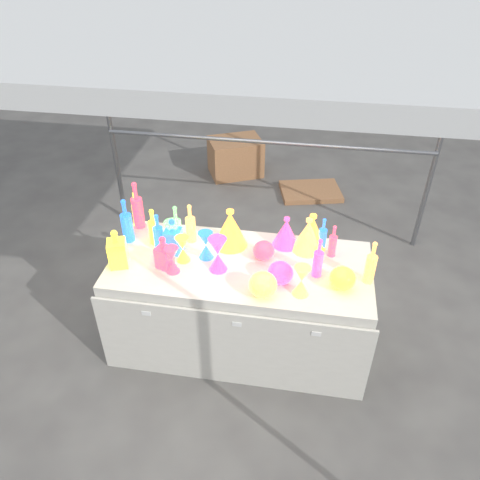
% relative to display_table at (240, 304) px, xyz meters
% --- Properties ---
extents(ground, '(80.00, 80.00, 0.00)m').
position_rel_display_table_xyz_m(ground, '(-0.00, 0.01, -0.37)').
color(ground, slate).
rests_on(ground, ground).
extents(canopy_tent, '(3.15, 3.15, 2.46)m').
position_rel_display_table_xyz_m(canopy_tent, '(-0.00, 0.02, 2.01)').
color(canopy_tent, gray).
rests_on(canopy_tent, ground).
extents(display_table, '(1.84, 0.83, 0.75)m').
position_rel_display_table_xyz_m(display_table, '(0.00, 0.00, 0.00)').
color(display_table, silver).
rests_on(display_table, ground).
extents(cardboard_box_closed, '(0.75, 0.67, 0.45)m').
position_rel_display_table_xyz_m(cardboard_box_closed, '(-0.50, 2.71, -0.15)').
color(cardboard_box_closed, '#A9744C').
rests_on(cardboard_box_closed, ground).
extents(cardboard_box_flat, '(0.77, 0.63, 0.06)m').
position_rel_display_table_xyz_m(cardboard_box_flat, '(0.45, 2.35, -0.35)').
color(cardboard_box_flat, '#A9744C').
rests_on(cardboard_box_flat, ground).
extents(bottle_0, '(0.07, 0.07, 0.29)m').
position_rel_display_table_xyz_m(bottle_0, '(-0.85, 0.36, 0.52)').
color(bottle_0, '#F75A17').
rests_on(bottle_0, display_table).
extents(bottle_1, '(0.09, 0.09, 0.35)m').
position_rel_display_table_xyz_m(bottle_1, '(-0.85, 0.15, 0.55)').
color(bottle_1, '#177E3A').
rests_on(bottle_1, display_table).
extents(bottle_2, '(0.10, 0.10, 0.38)m').
position_rel_display_table_xyz_m(bottle_2, '(-0.83, 0.34, 0.57)').
color(bottle_2, '#F55719').
rests_on(bottle_2, display_table).
extents(bottle_4, '(0.08, 0.08, 0.31)m').
position_rel_display_table_xyz_m(bottle_4, '(-0.40, 0.22, 0.53)').
color(bottle_4, '#12765F').
rests_on(bottle_4, display_table).
extents(bottle_5, '(0.08, 0.08, 0.32)m').
position_rel_display_table_xyz_m(bottle_5, '(-0.48, 0.16, 0.54)').
color(bottle_5, '#AE22A8').
rests_on(bottle_5, display_table).
extents(bottle_6, '(0.08, 0.08, 0.28)m').
position_rel_display_table_xyz_m(bottle_6, '(-0.65, 0.15, 0.52)').
color(bottle_6, '#F75A17').
rests_on(bottle_6, display_table).
extents(bottle_7, '(0.08, 0.08, 0.30)m').
position_rel_display_table_xyz_m(bottle_7, '(-0.59, 0.08, 0.52)').
color(bottle_7, '#177E3A').
rests_on(bottle_7, display_table).
extents(decanter_0, '(0.15, 0.15, 0.29)m').
position_rel_display_table_xyz_m(decanter_0, '(-0.81, -0.14, 0.52)').
color(decanter_0, '#F75A17').
rests_on(decanter_0, display_table).
extents(decanter_1, '(0.12, 0.12, 0.25)m').
position_rel_display_table_xyz_m(decanter_1, '(-0.50, -0.11, 0.50)').
color(decanter_1, '#F55719').
rests_on(decanter_1, display_table).
extents(decanter_2, '(0.11, 0.11, 0.27)m').
position_rel_display_table_xyz_m(decanter_2, '(-0.48, 0.07, 0.51)').
color(decanter_2, '#177E3A').
rests_on(decanter_2, display_table).
extents(hourglass_0, '(0.12, 0.12, 0.19)m').
position_rel_display_table_xyz_m(hourglass_0, '(-0.43, -0.14, 0.47)').
color(hourglass_0, '#F55719').
rests_on(hourglass_0, display_table).
extents(hourglass_1, '(0.15, 0.15, 0.25)m').
position_rel_display_table_xyz_m(hourglass_1, '(-0.14, -0.07, 0.50)').
color(hourglass_1, '#1B4C9E').
rests_on(hourglass_1, display_table).
extents(hourglass_2, '(0.13, 0.13, 0.21)m').
position_rel_display_table_xyz_m(hourglass_2, '(0.43, -0.23, 0.48)').
color(hourglass_2, '#12765F').
rests_on(hourglass_2, display_table).
extents(hourglass_3, '(0.15, 0.15, 0.23)m').
position_rel_display_table_xyz_m(hourglass_3, '(-0.49, 0.09, 0.49)').
color(hourglass_3, '#AE22A8').
rests_on(hourglass_3, display_table).
extents(hourglass_4, '(0.12, 0.12, 0.19)m').
position_rel_display_table_xyz_m(hourglass_4, '(-0.39, -0.02, 0.47)').
color(hourglass_4, '#F75A17').
rests_on(hourglass_4, display_table).
extents(hourglass_5, '(0.13, 0.13, 0.21)m').
position_rel_display_table_xyz_m(hourglass_5, '(-0.24, 0.04, 0.48)').
color(hourglass_5, '#177E3A').
rests_on(hourglass_5, display_table).
extents(globe_0, '(0.21, 0.21, 0.14)m').
position_rel_display_table_xyz_m(globe_0, '(0.69, -0.13, 0.44)').
color(globe_0, '#F75A17').
rests_on(globe_0, display_table).
extents(globe_1, '(0.24, 0.24, 0.14)m').
position_rel_display_table_xyz_m(globe_1, '(0.19, -0.27, 0.45)').
color(globe_1, '#12765F').
rests_on(globe_1, display_table).
extents(globe_2, '(0.17, 0.17, 0.12)m').
position_rel_display_table_xyz_m(globe_2, '(0.15, 0.09, 0.44)').
color(globe_2, '#F55719').
rests_on(globe_2, display_table).
extents(globe_3, '(0.22, 0.22, 0.14)m').
position_rel_display_table_xyz_m(globe_3, '(0.29, -0.14, 0.44)').
color(globe_3, '#1B4C9E').
rests_on(globe_3, display_table).
extents(lampshade_0, '(0.33, 0.33, 0.29)m').
position_rel_display_table_xyz_m(lampshade_0, '(-0.10, 0.22, 0.52)').
color(lampshade_0, '#DFFF35').
rests_on(lampshade_0, display_table).
extents(lampshade_1, '(0.29, 0.29, 0.27)m').
position_rel_display_table_xyz_m(lampshade_1, '(0.47, 0.29, 0.51)').
color(lampshade_1, '#DFFF35').
rests_on(lampshade_1, display_table).
extents(lampshade_2, '(0.21, 0.21, 0.23)m').
position_rel_display_table_xyz_m(lampshade_2, '(0.29, 0.28, 0.49)').
color(lampshade_2, '#1B4C9E').
rests_on(lampshade_2, display_table).
extents(lampshade_3, '(0.22, 0.22, 0.26)m').
position_rel_display_table_xyz_m(lampshade_3, '(0.45, 0.25, 0.50)').
color(lampshade_3, '#12765F').
rests_on(lampshade_3, display_table).
extents(bottle_8, '(0.07, 0.07, 0.26)m').
position_rel_display_table_xyz_m(bottle_8, '(0.55, 0.28, 0.50)').
color(bottle_8, '#177E3A').
rests_on(bottle_8, display_table).
extents(bottle_9, '(0.07, 0.07, 0.25)m').
position_rel_display_table_xyz_m(bottle_9, '(0.62, 0.21, 0.50)').
color(bottle_9, '#F55719').
rests_on(bottle_9, display_table).
extents(bottle_10, '(0.08, 0.08, 0.29)m').
position_rel_display_table_xyz_m(bottle_10, '(0.52, -0.03, 0.52)').
color(bottle_10, '#1B4C9E').
rests_on(bottle_10, display_table).
extents(bottle_11, '(0.08, 0.08, 0.32)m').
position_rel_display_table_xyz_m(bottle_11, '(0.86, -0.03, 0.53)').
color(bottle_11, '#12765F').
rests_on(bottle_11, display_table).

